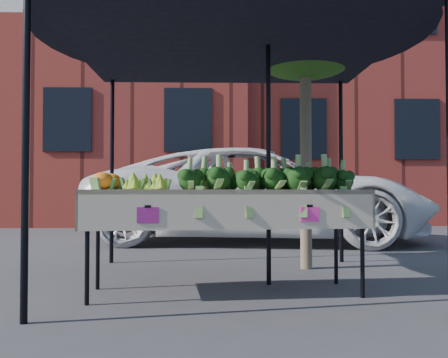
# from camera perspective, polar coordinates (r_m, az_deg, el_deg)

# --- Properties ---
(ground) EXTENTS (90.00, 90.00, 0.00)m
(ground) POSITION_cam_1_polar(r_m,az_deg,el_deg) (4.54, -2.64, -12.69)
(ground) COLOR #36363A
(table) EXTENTS (2.47, 1.03, 0.90)m
(table) POSITION_cam_1_polar(r_m,az_deg,el_deg) (4.37, 0.06, -7.16)
(table) COLOR #C2B59C
(table) RESTS_ON ground
(canopy) EXTENTS (3.16, 3.16, 2.74)m
(canopy) POSITION_cam_1_polar(r_m,az_deg,el_deg) (4.86, 0.89, 4.27)
(canopy) COLOR black
(canopy) RESTS_ON ground
(broccoli_heap) EXTENTS (1.54, 0.57, 0.26)m
(broccoli_heap) POSITION_cam_1_polar(r_m,az_deg,el_deg) (4.40, 4.75, 0.46)
(broccoli_heap) COLOR black
(broccoli_heap) RESTS_ON table
(romanesco_cluster) EXTENTS (0.43, 0.57, 0.20)m
(romanesco_cluster) POSITION_cam_1_polar(r_m,az_deg,el_deg) (4.42, -8.60, 0.07)
(romanesco_cluster) COLOR #9AB325
(romanesco_cluster) RESTS_ON table
(cauliflower_pair) EXTENTS (0.23, 0.43, 0.18)m
(cauliflower_pair) POSITION_cam_1_polar(r_m,az_deg,el_deg) (4.51, -13.23, -0.06)
(cauliflower_pair) COLOR orange
(cauliflower_pair) RESTS_ON table
(vehicle) EXTENTS (2.02, 2.97, 6.01)m
(vehicle) POSITION_cam_1_polar(r_m,az_deg,el_deg) (9.22, 4.02, 11.77)
(vehicle) COLOR white
(vehicle) RESTS_ON ground
(street_tree) EXTENTS (1.96, 1.96, 3.87)m
(street_tree) POSITION_cam_1_polar(r_m,az_deg,el_deg) (5.93, 9.32, 8.75)
(street_tree) COLOR #1E4C14
(street_tree) RESTS_ON ground
(building_left) EXTENTS (12.00, 8.00, 9.00)m
(building_left) POSITION_cam_1_polar(r_m,az_deg,el_deg) (17.60, -18.51, 10.38)
(building_left) COLOR maroon
(building_left) RESTS_ON ground
(building_right) EXTENTS (12.00, 8.00, 8.50)m
(building_right) POSITION_cam_1_polar(r_m,az_deg,el_deg) (18.61, 20.67, 8.96)
(building_right) COLOR maroon
(building_right) RESTS_ON ground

